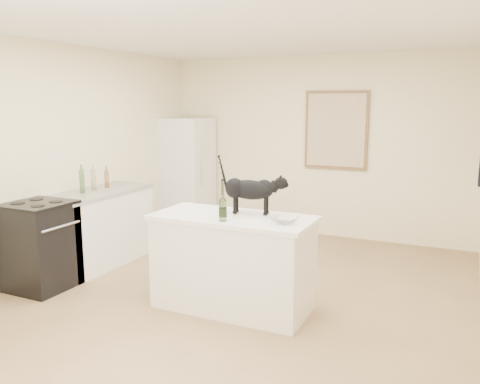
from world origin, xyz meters
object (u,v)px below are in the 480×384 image
(black_cat, at_px, (250,192))
(wine_bottle, at_px, (223,203))
(fridge, at_px, (187,173))
(stove, at_px, (40,247))
(glass_bowl, at_px, (285,220))

(black_cat, xyz_separation_m, wine_bottle, (-0.10, -0.37, -0.04))
(fridge, height_order, wine_bottle, fridge)
(stove, distance_m, wine_bottle, 2.15)
(wine_bottle, bearing_deg, fridge, 126.64)
(glass_bowl, bearing_deg, black_cat, 152.24)
(black_cat, height_order, glass_bowl, black_cat)
(stove, height_order, wine_bottle, wine_bottle)
(stove, height_order, fridge, fridge)
(black_cat, distance_m, glass_bowl, 0.52)
(stove, relative_size, fridge, 0.53)
(wine_bottle, distance_m, glass_bowl, 0.56)
(stove, height_order, glass_bowl, glass_bowl)
(fridge, height_order, glass_bowl, fridge)
(stove, height_order, black_cat, black_cat)
(black_cat, relative_size, glass_bowl, 2.47)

